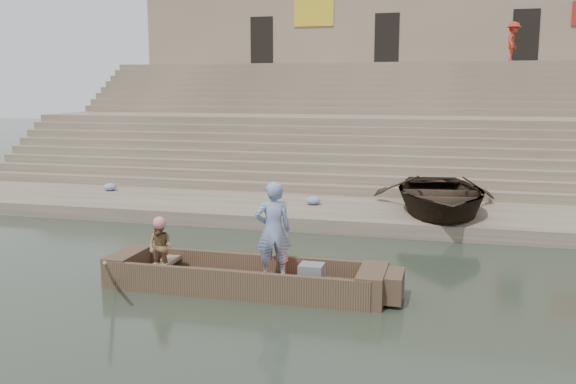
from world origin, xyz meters
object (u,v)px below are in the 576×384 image
at_px(main_rowboat, 244,284).
at_px(pedestrian, 513,42).
at_px(rowing_man, 160,247).
at_px(television, 311,274).
at_px(standing_man, 273,230).
at_px(beached_rowboat, 439,194).

xyz_separation_m(main_rowboat, pedestrian, (6.64, 20.63, 6.02)).
relative_size(main_rowboat, rowing_man, 4.42).
bearing_deg(television, rowing_man, -177.39).
distance_m(standing_man, pedestrian, 21.90).
distance_m(main_rowboat, standing_man, 1.24).
height_order(main_rowboat, pedestrian, pedestrian).
height_order(rowing_man, pedestrian, pedestrian).
relative_size(main_rowboat, beached_rowboat, 0.95).
relative_size(main_rowboat, television, 10.87).
bearing_deg(main_rowboat, standing_man, 17.39).
height_order(standing_man, television, standing_man).
bearing_deg(standing_man, television, 143.77).
bearing_deg(rowing_man, standing_man, 16.67).
distance_m(standing_man, rowing_man, 2.35).
relative_size(rowing_man, television, 2.46).
bearing_deg(beached_rowboat, pedestrian, 70.74).
relative_size(main_rowboat, standing_man, 2.55).
bearing_deg(standing_man, beached_rowboat, -138.73).
relative_size(standing_man, television, 4.26).
xyz_separation_m(main_rowboat, television, (1.36, 0.00, 0.31)).
height_order(standing_man, rowing_man, standing_man).
relative_size(main_rowboat, pedestrian, 2.70).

